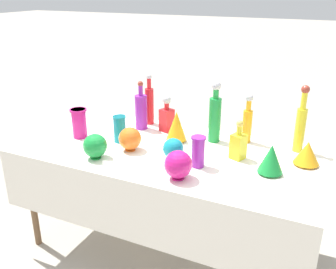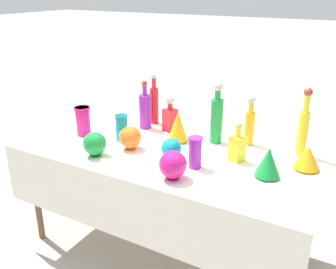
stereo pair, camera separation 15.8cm
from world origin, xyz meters
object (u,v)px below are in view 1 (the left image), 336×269
(tall_bottle_4, at_px, (301,124))
(round_bowl_0, at_px, (130,139))
(slender_vase_1, at_px, (198,151))
(fluted_vase_0, at_px, (271,159))
(slender_vase_0, at_px, (79,122))
(round_bowl_3, at_px, (173,149))
(round_bowl_2, at_px, (178,165))
(fluted_vase_1, at_px, (307,153))
(square_decanter_1, at_px, (238,144))
(tall_bottle_1, at_px, (247,122))
(tall_bottle_0, at_px, (215,116))
(tall_bottle_3, at_px, (149,104))
(slender_vase_2, at_px, (120,128))
(cardboard_box_behind_right, at_px, (164,158))
(round_bowl_1, at_px, (95,146))
(cardboard_box_behind_left, at_px, (227,168))
(square_decanter_0, at_px, (167,116))
(tall_bottle_2, at_px, (141,111))
(fluted_vase_2, at_px, (176,126))

(tall_bottle_4, xyz_separation_m, round_bowl_0, (-0.95, -0.44, -0.10))
(slender_vase_1, bearing_deg, fluted_vase_0, 12.29)
(slender_vase_0, distance_m, round_bowl_3, 0.72)
(round_bowl_2, bearing_deg, slender_vase_0, 163.07)
(fluted_vase_1, bearing_deg, slender_vase_1, -153.16)
(square_decanter_1, xyz_separation_m, round_bowl_0, (-0.64, -0.17, -0.01))
(fluted_vase_1, height_order, round_bowl_2, round_bowl_2)
(fluted_vase_0, height_order, round_bowl_0, fluted_vase_0)
(tall_bottle_4, bearing_deg, fluted_vase_1, -68.75)
(fluted_vase_1, bearing_deg, tall_bottle_1, 154.52)
(tall_bottle_0, bearing_deg, tall_bottle_3, 167.45)
(slender_vase_2, bearing_deg, cardboard_box_behind_right, 99.58)
(round_bowl_3, bearing_deg, round_bowl_0, 178.85)
(tall_bottle_1, relative_size, round_bowl_2, 2.05)
(fluted_vase_0, relative_size, round_bowl_1, 1.13)
(round_bowl_3, bearing_deg, round_bowl_2, -59.29)
(cardboard_box_behind_left, height_order, cardboard_box_behind_right, cardboard_box_behind_left)
(square_decanter_0, bearing_deg, round_bowl_0, -99.02)
(square_decanter_0, height_order, round_bowl_0, square_decanter_0)
(tall_bottle_3, height_order, round_bowl_1, tall_bottle_3)
(slender_vase_2, xyz_separation_m, round_bowl_3, (0.43, -0.10, -0.03))
(cardboard_box_behind_left, bearing_deg, slender_vase_0, -125.34)
(tall_bottle_3, relative_size, slender_vase_2, 2.12)
(slender_vase_0, distance_m, slender_vase_1, 0.89)
(slender_vase_0, distance_m, round_bowl_0, 0.42)
(tall_bottle_4, xyz_separation_m, fluted_vase_0, (-0.10, -0.38, -0.09))
(slender_vase_1, bearing_deg, tall_bottle_2, 145.82)
(tall_bottle_0, height_order, slender_vase_1, tall_bottle_0)
(square_decanter_1, xyz_separation_m, fluted_vase_2, (-0.44, 0.09, 0.02))
(tall_bottle_0, xyz_separation_m, square_decanter_1, (0.22, -0.20, -0.09))
(tall_bottle_4, xyz_separation_m, slender_vase_2, (-1.09, -0.34, -0.09))
(tall_bottle_1, height_order, fluted_vase_2, tall_bottle_1)
(tall_bottle_3, relative_size, cardboard_box_behind_right, 0.58)
(tall_bottle_4, xyz_separation_m, round_bowl_2, (-0.53, -0.65, -0.10))
(slender_vase_2, xyz_separation_m, cardboard_box_behind_right, (-0.17, 1.03, -0.69))
(tall_bottle_2, bearing_deg, round_bowl_2, -46.92)
(fluted_vase_1, relative_size, round_bowl_0, 0.98)
(tall_bottle_3, relative_size, round_bowl_3, 2.83)
(slender_vase_0, height_order, cardboard_box_behind_left, slender_vase_0)
(tall_bottle_0, height_order, tall_bottle_1, tall_bottle_0)
(square_decanter_1, bearing_deg, tall_bottle_1, 93.67)
(tall_bottle_4, distance_m, square_decanter_1, 0.42)
(slender_vase_0, bearing_deg, tall_bottle_0, 20.82)
(tall_bottle_4, height_order, round_bowl_3, tall_bottle_4)
(tall_bottle_3, distance_m, cardboard_box_behind_right, 1.00)
(cardboard_box_behind_left, bearing_deg, tall_bottle_3, -126.12)
(tall_bottle_3, height_order, slender_vase_2, tall_bottle_3)
(round_bowl_0, relative_size, round_bowl_3, 1.13)
(tall_bottle_2, bearing_deg, tall_bottle_0, -0.37)
(tall_bottle_1, relative_size, cardboard_box_behind_left, 0.67)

